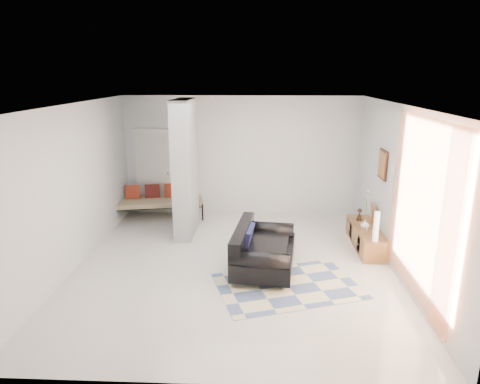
{
  "coord_description": "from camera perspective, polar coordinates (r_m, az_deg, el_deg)",
  "views": [
    {
      "loc": [
        0.41,
        -6.92,
        3.28
      ],
      "look_at": [
        0.08,
        0.6,
        1.19
      ],
      "focal_mm": 32.0,
      "sensor_mm": 36.0,
      "label": 1
    }
  ],
  "objects": [
    {
      "name": "wall_back",
      "position": [
        10.11,
        0.18,
        4.79
      ],
      "size": [
        6.0,
        0.0,
        6.0
      ],
      "primitive_type": "plane",
      "rotation": [
        1.57,
        0.0,
        0.0
      ],
      "color": "silver",
      "rests_on": "ground"
    },
    {
      "name": "daybed",
      "position": [
        10.23,
        -10.77,
        -1.06
      ],
      "size": [
        2.1,
        1.2,
        0.77
      ],
      "rotation": [
        0.0,
        0.0,
        0.19
      ],
      "color": "black",
      "rests_on": "floor"
    },
    {
      "name": "media_console",
      "position": [
        8.73,
        16.44,
        -5.78
      ],
      "size": [
        0.45,
        1.62,
        0.8
      ],
      "color": "brown",
      "rests_on": "floor"
    },
    {
      "name": "bronze_figurine",
      "position": [
        9.02,
        15.64,
        -2.91
      ],
      "size": [
        0.12,
        0.12,
        0.24
      ],
      "primitive_type": null,
      "rotation": [
        0.0,
        0.0,
        -0.01
      ],
      "color": "black",
      "rests_on": "media_console"
    },
    {
      "name": "cylinder_lamp",
      "position": [
        7.94,
        17.7,
        -4.42
      ],
      "size": [
        0.1,
        0.1,
        0.55
      ],
      "primitive_type": "cylinder",
      "color": "white",
      "rests_on": "media_console"
    },
    {
      "name": "floor",
      "position": [
        7.67,
        -0.78,
        -9.8
      ],
      "size": [
        6.0,
        6.0,
        0.0
      ],
      "primitive_type": "plane",
      "color": "beige",
      "rests_on": "ground"
    },
    {
      "name": "ceiling",
      "position": [
        6.95,
        -0.87,
        11.54
      ],
      "size": [
        6.0,
        6.0,
        0.0
      ],
      "primitive_type": "plane",
      "rotation": [
        3.14,
        0.0,
        0.0
      ],
      "color": "white",
      "rests_on": "wall_back"
    },
    {
      "name": "wall_art",
      "position": [
        8.38,
        18.52,
        3.49
      ],
      "size": [
        0.04,
        0.45,
        0.55
      ],
      "primitive_type": "cube",
      "color": "#371D0F",
      "rests_on": "wall_right"
    },
    {
      "name": "curtain",
      "position": [
        6.46,
        22.89,
        -2.21
      ],
      "size": [
        0.0,
        2.55,
        2.55
      ],
      "primitive_type": "plane",
      "rotation": [
        1.57,
        0.0,
        1.57
      ],
      "color": "#FF7D43",
      "rests_on": "wall_right"
    },
    {
      "name": "vase",
      "position": [
        8.58,
        16.32,
        -4.15
      ],
      "size": [
        0.16,
        0.16,
        0.17
      ],
      "primitive_type": "imported",
      "rotation": [
        0.0,
        0.0,
        0.0
      ],
      "color": "white",
      "rests_on": "media_console"
    },
    {
      "name": "area_rug",
      "position": [
        7.03,
        6.38,
        -12.35
      ],
      "size": [
        2.54,
        2.08,
        0.01
      ],
      "primitive_type": "cube",
      "rotation": [
        0.0,
        0.0,
        0.32
      ],
      "color": "beige",
      "rests_on": "floor"
    },
    {
      "name": "wall_front",
      "position": [
        4.37,
        -3.16,
        -10.02
      ],
      "size": [
        6.0,
        0.0,
        6.0
      ],
      "primitive_type": "plane",
      "rotation": [
        -1.57,
        0.0,
        0.0
      ],
      "color": "silver",
      "rests_on": "ground"
    },
    {
      "name": "wall_right",
      "position": [
        7.55,
        20.51,
        0.07
      ],
      "size": [
        0.0,
        6.0,
        6.0
      ],
      "primitive_type": "plane",
      "rotation": [
        1.57,
        0.0,
        -1.57
      ],
      "color": "silver",
      "rests_on": "ground"
    },
    {
      "name": "wall_left",
      "position": [
        7.84,
        -21.32,
        0.55
      ],
      "size": [
        0.0,
        6.0,
        6.0
      ],
      "primitive_type": "plane",
      "rotation": [
        1.57,
        0.0,
        1.57
      ],
      "color": "silver",
      "rests_on": "ground"
    },
    {
      "name": "partition_column",
      "position": [
        8.86,
        -7.34,
        3.13
      ],
      "size": [
        0.35,
        1.2,
        2.8
      ],
      "primitive_type": "cube",
      "color": "#9CA0A3",
      "rests_on": "floor"
    },
    {
      "name": "hallway_door",
      "position": [
        10.45,
        -11.43,
        2.71
      ],
      "size": [
        0.85,
        0.06,
        2.04
      ],
      "primitive_type": "cube",
      "color": "silver",
      "rests_on": "floor"
    },
    {
      "name": "loveseat",
      "position": [
        7.43,
        2.77,
        -7.74
      ],
      "size": [
        1.16,
        1.76,
        0.76
      ],
      "rotation": [
        0.0,
        0.0,
        -0.12
      ],
      "color": "silver",
      "rests_on": "floor"
    }
  ]
}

